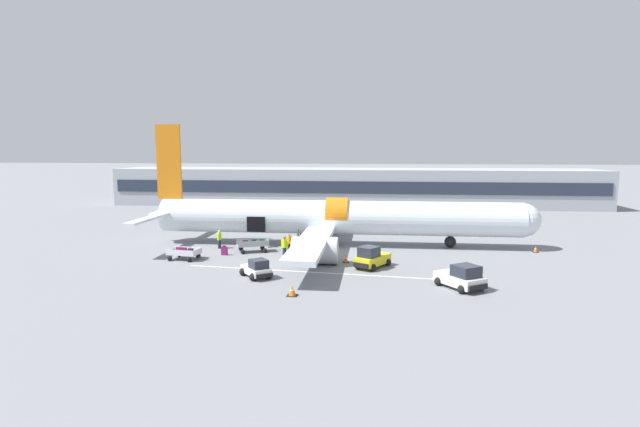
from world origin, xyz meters
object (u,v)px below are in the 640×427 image
baggage_cart_queued (185,254)px  ground_crew_loader_b (219,239)px  baggage_tug_lead (372,258)px  ground_crew_driver (289,243)px  ground_crew_loader_a (285,247)px  airplane (331,218)px  baggage_cart_loading (254,246)px  baggage_tug_rear (257,269)px  suitcase_on_tarmac_upright (224,251)px  baggage_tug_mid (461,278)px

baggage_cart_queued → ground_crew_loader_b: (1.37, 4.72, 0.40)m
baggage_tug_lead → ground_crew_driver: (-7.10, 4.62, 0.17)m
baggage_tug_lead → ground_crew_loader_a: (-7.14, 2.56, 0.24)m
airplane → baggage_cart_queued: bearing=-146.5°
baggage_cart_loading → baggage_cart_queued: size_ratio=1.05×
airplane → baggage_cart_queued: size_ratio=10.64×
baggage_tug_rear → suitcase_on_tarmac_upright: bearing=122.8°
baggage_cart_queued → baggage_tug_rear: bearing=-34.6°
baggage_cart_loading → baggage_tug_mid: bearing=-31.4°
baggage_tug_lead → baggage_tug_rear: bearing=-154.5°
baggage_cart_loading → ground_crew_loader_b: ground_crew_loader_b is taller
baggage_tug_lead → baggage_tug_mid: 7.67m
baggage_tug_rear → ground_crew_loader_b: bearing=120.8°
airplane → baggage_tug_rear: bearing=-108.5°
baggage_tug_lead → baggage_cart_queued: bearing=175.7°
baggage_tug_mid → baggage_cart_queued: bearing=163.5°
baggage_tug_rear → ground_crew_loader_b: size_ratio=1.70×
baggage_tug_lead → baggage_cart_loading: (-10.26, 4.73, -0.17)m
baggage_cart_queued → ground_crew_loader_a: ground_crew_loader_a is taller
suitcase_on_tarmac_upright → baggage_tug_lead: bearing=-14.1°
ground_crew_loader_b → suitcase_on_tarmac_upright: ground_crew_loader_b is taller
ground_crew_loader_a → baggage_cart_loading: bearing=145.1°
baggage_tug_lead → suitcase_on_tarmac_upright: (-12.40, 3.12, -0.36)m
baggage_tug_rear → suitcase_on_tarmac_upright: (-4.46, 6.91, -0.21)m
ground_crew_loader_a → suitcase_on_tarmac_upright: size_ratio=2.20×
baggage_cart_loading → baggage_cart_queued: (-4.81, -3.60, -0.07)m
baggage_cart_loading → ground_crew_driver: (3.16, -0.11, 0.33)m
baggage_tug_lead → ground_crew_loader_b: (-13.70, 5.85, 0.16)m
baggage_tug_lead → baggage_cart_queued: (-15.07, 1.13, -0.24)m
baggage_tug_rear → baggage_cart_queued: size_ratio=0.83×
suitcase_on_tarmac_upright → ground_crew_driver: bearing=15.8°
suitcase_on_tarmac_upright → baggage_tug_mid: bearing=-24.2°
baggage_tug_lead → ground_crew_loader_b: 14.90m
ground_crew_loader_b → suitcase_on_tarmac_upright: 3.06m
baggage_cart_loading → baggage_cart_queued: baggage_cart_loading is taller
ground_crew_loader_b → baggage_tug_lead: bearing=-23.1°
airplane → baggage_tug_lead: (3.82, -8.56, -1.79)m
baggage_cart_queued → airplane: bearing=33.5°
suitcase_on_tarmac_upright → ground_crew_loader_a: bearing=-6.1°
airplane → suitcase_on_tarmac_upright: airplane is taller
baggage_tug_lead → baggage_cart_loading: baggage_tug_lead is taller
baggage_tug_mid → baggage_cart_loading: size_ratio=1.00×
baggage_tug_mid → baggage_cart_queued: 21.73m
airplane → baggage_tug_mid: (9.59, -13.61, -1.81)m
baggage_tug_rear → baggage_tug_mid: bearing=-5.3°
baggage_cart_loading → ground_crew_loader_b: size_ratio=2.16×
suitcase_on_tarmac_upright → ground_crew_loader_b: bearing=115.4°
airplane → baggage_tug_rear: (-4.13, -12.35, -1.94)m
baggage_cart_loading → baggage_cart_queued: bearing=-143.2°
baggage_tug_lead → ground_crew_driver: size_ratio=2.08×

